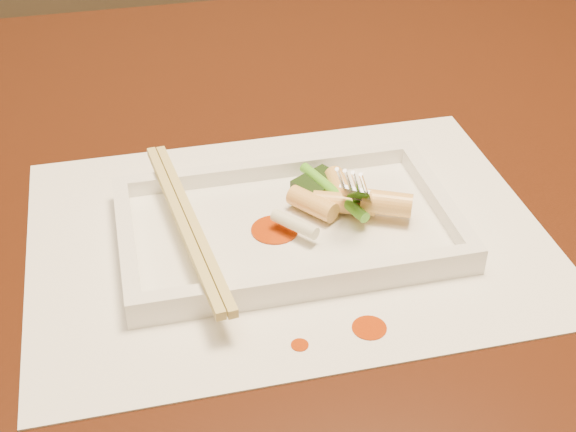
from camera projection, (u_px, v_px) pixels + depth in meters
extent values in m
cube|color=black|center=(219.00, 220.00, 0.68)|extent=(1.40, 0.90, 0.04)
cylinder|color=black|center=(570.00, 223.00, 1.31)|extent=(0.07, 0.07, 0.71)
cube|color=white|center=(288.00, 235.00, 0.63)|extent=(0.40, 0.30, 0.00)
cylinder|color=#AA3105|center=(369.00, 328.00, 0.54)|extent=(0.02, 0.02, 0.00)
cylinder|color=#AA3105|center=(300.00, 345.00, 0.53)|extent=(0.01, 0.01, 0.00)
cube|color=white|center=(288.00, 230.00, 0.63)|extent=(0.26, 0.16, 0.01)
cube|color=white|center=(268.00, 169.00, 0.68)|extent=(0.26, 0.01, 0.01)
cube|color=white|center=(312.00, 280.00, 0.56)|extent=(0.26, 0.01, 0.01)
cube|color=white|center=(127.00, 241.00, 0.60)|extent=(0.01, 0.14, 0.01)
cube|color=white|center=(438.00, 198.00, 0.64)|extent=(0.01, 0.14, 0.01)
cube|color=black|center=(318.00, 185.00, 0.66)|extent=(0.05, 0.04, 0.01)
cylinder|color=#EAEACC|center=(295.00, 224.00, 0.61)|extent=(0.03, 0.04, 0.01)
cylinder|color=#41A11A|center=(333.00, 192.00, 0.64)|extent=(0.04, 0.08, 0.01)
cube|color=tan|center=(181.00, 223.00, 0.60)|extent=(0.03, 0.22, 0.01)
cube|color=tan|center=(192.00, 221.00, 0.60)|extent=(0.03, 0.22, 0.01)
cylinder|color=#AA3105|center=(275.00, 230.00, 0.62)|extent=(0.04, 0.04, 0.00)
cylinder|color=#FED576|center=(312.00, 204.00, 0.63)|extent=(0.04, 0.04, 0.02)
cylinder|color=#FED576|center=(340.00, 188.00, 0.65)|extent=(0.02, 0.04, 0.02)
cylinder|color=#FED576|center=(387.00, 203.00, 0.62)|extent=(0.04, 0.03, 0.02)
cylinder|color=#FED576|center=(344.00, 203.00, 0.63)|extent=(0.05, 0.03, 0.02)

